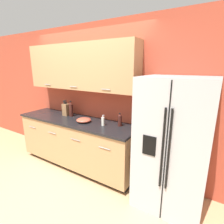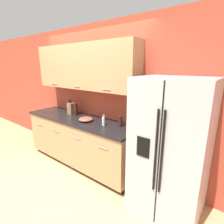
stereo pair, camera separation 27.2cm
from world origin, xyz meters
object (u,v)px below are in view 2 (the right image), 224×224
refrigerator (170,148)px  wine_bottle (75,108)px  soap_dispenser (104,121)px  knife_block (71,108)px  oil_bottle (120,120)px  mixing_bowl (86,119)px

refrigerator → wine_bottle: (-1.96, 0.15, 0.19)m
wine_bottle → soap_dispenser: bearing=-8.6°
knife_block → oil_bottle: size_ratio=1.42×
oil_bottle → mixing_bowl: bearing=-166.8°
knife_block → mixing_bowl: size_ratio=1.21×
refrigerator → wine_bottle: refrigerator is taller
refrigerator → soap_dispenser: refrigerator is taller
soap_dispenser → mixing_bowl: size_ratio=0.71×
wine_bottle → oil_bottle: bearing=-0.1°
knife_block → oil_bottle: knife_block is taller
refrigerator → knife_block: bearing=176.1°
knife_block → soap_dispenser: (0.96, -0.12, -0.05)m
soap_dispenser → oil_bottle: bearing=26.9°
wine_bottle → knife_block: bearing=-175.3°
oil_bottle → mixing_bowl: 0.66m
soap_dispenser → mixing_bowl: soap_dispenser is taller
knife_block → wine_bottle: (0.13, 0.01, 0.02)m
soap_dispenser → wine_bottle: bearing=171.4°
refrigerator → soap_dispenser: bearing=178.6°
soap_dispenser → oil_bottle: 0.28m
refrigerator → knife_block: 2.10m
mixing_bowl → wine_bottle: bearing=161.3°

